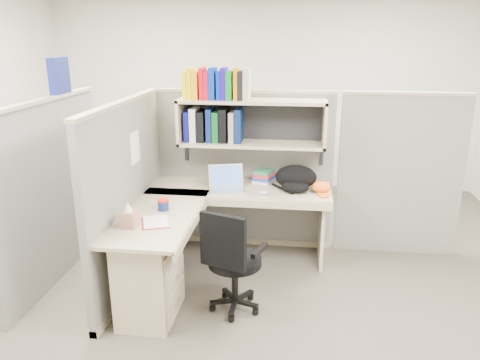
# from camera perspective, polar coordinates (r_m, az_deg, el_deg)

# --- Properties ---
(ground) EXTENTS (6.00, 6.00, 0.00)m
(ground) POSITION_cam_1_polar(r_m,az_deg,el_deg) (4.29, -1.03, -12.64)
(ground) COLOR #37332A
(ground) RESTS_ON ground
(room_shell) EXTENTS (6.00, 6.00, 6.00)m
(room_shell) POSITION_cam_1_polar(r_m,az_deg,el_deg) (3.75, -1.17, 9.32)
(room_shell) COLOR beige
(room_shell) RESTS_ON ground
(cubicle) EXTENTS (3.79, 1.84, 1.95)m
(cubicle) POSITION_cam_1_polar(r_m,az_deg,el_deg) (4.41, -4.99, 0.99)
(cubicle) COLOR #5E5E5A
(cubicle) RESTS_ON ground
(desk) EXTENTS (1.74, 1.75, 0.73)m
(desk) POSITION_cam_1_polar(r_m,az_deg,el_deg) (3.91, -7.67, -8.66)
(desk) COLOR tan
(desk) RESTS_ON ground
(laptop) EXTENTS (0.40, 0.40, 0.24)m
(laptop) POSITION_cam_1_polar(r_m,az_deg,el_deg) (4.39, -1.58, 0.15)
(laptop) COLOR silver
(laptop) RESTS_ON desk
(backpack) EXTENTS (0.48, 0.42, 0.23)m
(backpack) POSITION_cam_1_polar(r_m,az_deg,el_deg) (4.42, 6.82, 0.17)
(backpack) COLOR black
(backpack) RESTS_ON desk
(orange_cap) EXTENTS (0.22, 0.24, 0.10)m
(orange_cap) POSITION_cam_1_polar(r_m,az_deg,el_deg) (4.44, 9.85, -0.83)
(orange_cap) COLOR orange
(orange_cap) RESTS_ON desk
(snack_canister) EXTENTS (0.10, 0.10, 0.10)m
(snack_canister) POSITION_cam_1_polar(r_m,az_deg,el_deg) (3.98, -9.35, -2.96)
(snack_canister) COLOR navy
(snack_canister) RESTS_ON desk
(tissue_box) EXTENTS (0.13, 0.13, 0.20)m
(tissue_box) POSITION_cam_1_polar(r_m,az_deg,el_deg) (3.68, -13.44, -4.11)
(tissue_box) COLOR #A3765C
(tissue_box) RESTS_ON desk
(mouse) EXTENTS (0.10, 0.08, 0.04)m
(mouse) POSITION_cam_1_polar(r_m,az_deg,el_deg) (4.31, 2.90, -1.58)
(mouse) COLOR #92B0CF
(mouse) RESTS_ON desk
(paper_cup) EXTENTS (0.09, 0.09, 0.11)m
(paper_cup) POSITION_cam_1_polar(r_m,az_deg,el_deg) (4.67, -0.14, 0.41)
(paper_cup) COLOR silver
(paper_cup) RESTS_ON desk
(book_stack) EXTENTS (0.25, 0.29, 0.12)m
(book_stack) POSITION_cam_1_polar(r_m,az_deg,el_deg) (4.69, 2.98, 0.57)
(book_stack) COLOR gray
(book_stack) RESTS_ON desk
(loose_paper) EXTENTS (0.27, 0.31, 0.00)m
(loose_paper) POSITION_cam_1_polar(r_m,az_deg,el_deg) (3.76, -10.20, -5.01)
(loose_paper) COLOR silver
(loose_paper) RESTS_ON desk
(task_chair) EXTENTS (0.51, 0.48, 0.89)m
(task_chair) POSITION_cam_1_polar(r_m,az_deg,el_deg) (3.77, -0.90, -11.68)
(task_chair) COLOR black
(task_chair) RESTS_ON ground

